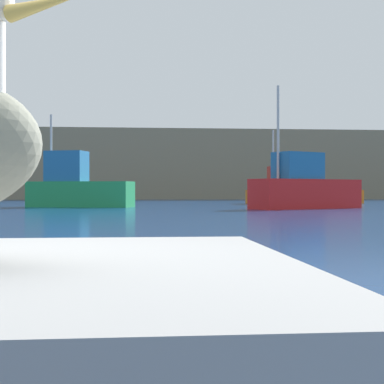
# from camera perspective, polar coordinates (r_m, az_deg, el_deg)

# --- Properties ---
(hillside_backdrop) EXTENTS (140.00, 15.71, 6.75)m
(hillside_backdrop) POSITION_cam_1_polar(r_m,az_deg,el_deg) (66.92, -6.25, 2.30)
(hillside_backdrop) COLOR #7F755B
(hillside_backdrop) RESTS_ON ground
(fishing_boat_green) EXTENTS (5.68, 3.16, 4.87)m
(fishing_boat_green) POSITION_cam_1_polar(r_m,az_deg,el_deg) (33.29, -10.43, 0.48)
(fishing_boat_green) COLOR #1E8C4C
(fishing_boat_green) RESTS_ON ground
(fishing_boat_red) EXTENTS (5.96, 4.16, 5.70)m
(fishing_boat_red) POSITION_cam_1_polar(r_m,az_deg,el_deg) (30.28, 10.16, 0.40)
(fishing_boat_red) COLOR red
(fishing_boat_red) RESTS_ON ground
(fishing_boat_orange) EXTENTS (7.78, 3.59, 4.83)m
(fishing_boat_orange) POSITION_cam_1_polar(r_m,az_deg,el_deg) (42.22, 9.81, 0.15)
(fishing_boat_orange) COLOR orange
(fishing_boat_orange) RESTS_ON ground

